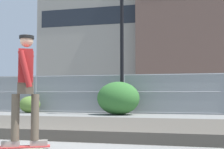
# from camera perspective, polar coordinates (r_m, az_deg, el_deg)

# --- Properties ---
(gravel_berm) EXTENTS (16.44, 3.41, 0.22)m
(gravel_berm) POSITION_cam_1_polar(r_m,az_deg,el_deg) (7.81, -8.04, -9.51)
(gravel_berm) COLOR #4C473F
(gravel_berm) RESTS_ON ground_plane
(skateboard) EXTENTS (0.81, 0.53, 0.07)m
(skateboard) POSITION_cam_1_polar(r_m,az_deg,el_deg) (5.26, -15.94, -12.85)
(skateboard) COLOR #B22D2D
(skateboard) RESTS_ON ground_plane
(skater) EXTENTS (0.69, 0.62, 1.82)m
(skater) POSITION_cam_1_polar(r_m,az_deg,el_deg) (5.19, -15.74, -1.28)
(skater) COLOR gray
(skater) RESTS_ON skateboard
(chain_fence) EXTENTS (18.48, 0.06, 1.85)m
(chain_fence) POSITION_cam_1_polar(r_m,az_deg,el_deg) (14.61, 2.27, -3.58)
(chain_fence) COLOR gray
(chain_fence) RESTS_ON ground_plane
(street_lamp) EXTENTS (0.44, 0.44, 6.97)m
(street_lamp) POSITION_cam_1_polar(r_m,az_deg,el_deg) (13.99, 1.84, 10.45)
(street_lamp) COLOR black
(street_lamp) RESTS_ON ground_plane
(parked_car_near) EXTENTS (4.44, 2.03, 1.66)m
(parked_car_near) POSITION_cam_1_polar(r_m,az_deg,el_deg) (18.25, -9.07, -3.85)
(parked_car_near) COLOR #474C54
(parked_car_near) RESTS_ON ground_plane
(parked_car_mid) EXTENTS (4.46, 2.07, 1.66)m
(parked_car_mid) POSITION_cam_1_polar(r_m,az_deg,el_deg) (16.96, 9.96, -3.86)
(parked_car_mid) COLOR silver
(parked_car_mid) RESTS_ON ground_plane
(library_building) EXTENTS (18.83, 12.81, 19.24)m
(library_building) POSITION_cam_1_polar(r_m,az_deg,el_deg) (49.54, -0.55, 6.45)
(library_building) COLOR gray
(library_building) RESTS_ON ground_plane
(shrub_left) EXTENTS (1.05, 0.86, 0.81)m
(shrub_left) POSITION_cam_1_polar(r_m,az_deg,el_deg) (15.51, -15.05, -5.41)
(shrub_left) COLOR #567A33
(shrub_left) RESTS_ON ground_plane
(shrub_center) EXTENTS (1.89, 1.55, 1.46)m
(shrub_center) POSITION_cam_1_polar(r_m,az_deg,el_deg) (13.58, 1.17, -4.43)
(shrub_center) COLOR #336B2D
(shrub_center) RESTS_ON ground_plane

